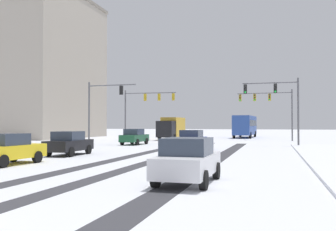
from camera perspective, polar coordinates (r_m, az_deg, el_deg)
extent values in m
cube|color=#38383D|center=(23.79, -6.67, -6.38)|extent=(0.95, 38.68, 0.01)
cube|color=#38383D|center=(23.00, -1.12, -6.57)|extent=(0.88, 38.68, 0.01)
cube|color=#38383D|center=(22.26, 7.22, -6.73)|extent=(1.02, 38.68, 0.01)
cylinder|color=#56565B|center=(40.07, -11.90, 0.34)|extent=(0.18, 0.18, 6.50)
cylinder|color=#56565B|center=(39.01, -8.51, 4.57)|extent=(5.27, 0.34, 0.12)
cube|color=black|center=(38.50, -7.11, 3.82)|extent=(0.33, 0.25, 0.90)
sphere|color=black|center=(38.67, -7.01, 4.24)|extent=(0.20, 0.20, 0.20)
sphere|color=black|center=(38.64, -7.01, 3.80)|extent=(0.20, 0.20, 0.20)
sphere|color=green|center=(38.62, -7.01, 3.36)|extent=(0.20, 0.20, 0.20)
cylinder|color=#56565B|center=(37.59, 19.17, 0.50)|extent=(0.18, 0.18, 6.50)
cylinder|color=#56565B|center=(37.75, 15.19, 4.80)|extent=(5.18, 0.19, 0.12)
cube|color=black|center=(37.69, 15.99, 3.97)|extent=(0.32, 0.24, 0.90)
sphere|color=black|center=(37.56, 15.98, 4.45)|extent=(0.20, 0.20, 0.20)
sphere|color=black|center=(37.53, 15.98, 3.99)|extent=(0.20, 0.20, 0.20)
sphere|color=green|center=(37.50, 15.99, 3.54)|extent=(0.20, 0.20, 0.20)
cube|color=black|center=(37.81, 11.65, 3.93)|extent=(0.32, 0.24, 0.90)
sphere|color=black|center=(37.68, 11.63, 4.41)|extent=(0.20, 0.20, 0.20)
sphere|color=black|center=(37.66, 11.63, 3.95)|extent=(0.20, 0.20, 0.20)
sphere|color=green|center=(37.63, 11.64, 3.50)|extent=(0.20, 0.20, 0.20)
cylinder|color=#56565B|center=(49.57, 18.32, 0.07)|extent=(0.18, 0.18, 6.50)
cylinder|color=#56565B|center=(49.90, 14.38, 3.31)|extent=(6.80, 0.58, 0.12)
cube|color=#B79319|center=(49.81, 15.17, 2.69)|extent=(0.34, 0.26, 0.90)
sphere|color=black|center=(49.67, 15.15, 3.05)|extent=(0.20, 0.20, 0.20)
sphere|color=black|center=(49.65, 15.15, 2.70)|extent=(0.20, 0.20, 0.20)
sphere|color=green|center=(49.63, 15.16, 2.36)|extent=(0.20, 0.20, 0.20)
cube|color=#B79319|center=(49.98, 13.03, 2.66)|extent=(0.34, 0.26, 0.90)
sphere|color=black|center=(49.85, 13.00, 3.02)|extent=(0.20, 0.20, 0.20)
sphere|color=black|center=(49.82, 13.00, 2.68)|extent=(0.20, 0.20, 0.20)
sphere|color=green|center=(49.80, 13.01, 2.33)|extent=(0.20, 0.20, 0.20)
cube|color=#B79319|center=(50.23, 10.90, 2.63)|extent=(0.34, 0.26, 0.90)
sphere|color=black|center=(50.09, 10.87, 2.99)|extent=(0.20, 0.20, 0.20)
sphere|color=black|center=(50.07, 10.87, 2.65)|extent=(0.20, 0.20, 0.20)
sphere|color=green|center=(50.05, 10.88, 2.30)|extent=(0.20, 0.20, 0.20)
cylinder|color=#56565B|center=(49.15, -6.50, 0.02)|extent=(0.18, 0.18, 6.50)
cylinder|color=#56565B|center=(48.23, -2.72, 3.43)|extent=(6.76, 0.32, 0.12)
cube|color=#B79319|center=(48.38, -3.49, 2.76)|extent=(0.33, 0.25, 0.90)
sphere|color=black|center=(48.56, -3.43, 3.10)|extent=(0.20, 0.20, 0.20)
sphere|color=black|center=(48.53, -3.43, 2.75)|extent=(0.20, 0.20, 0.20)
sphere|color=green|center=(48.51, -3.43, 2.40)|extent=(0.20, 0.20, 0.20)
cube|color=#B79319|center=(47.86, -1.36, 2.81)|extent=(0.33, 0.25, 0.90)
sphere|color=black|center=(48.04, -1.31, 3.15)|extent=(0.20, 0.20, 0.20)
sphere|color=black|center=(48.01, -1.31, 2.79)|extent=(0.20, 0.20, 0.20)
sphere|color=green|center=(47.99, -1.31, 2.44)|extent=(0.20, 0.20, 0.20)
cube|color=#B79319|center=(47.40, 0.81, 2.85)|extent=(0.33, 0.25, 0.90)
sphere|color=black|center=(47.58, 0.86, 3.19)|extent=(0.20, 0.20, 0.20)
sphere|color=black|center=(47.56, 0.86, 2.83)|extent=(0.20, 0.20, 0.20)
sphere|color=green|center=(47.54, 0.86, 2.47)|extent=(0.20, 0.20, 0.20)
cube|color=#194C2D|center=(38.84, -5.11, -3.44)|extent=(1.82, 4.15, 0.70)
cube|color=#2D3847|center=(38.68, -5.19, -2.48)|extent=(1.62, 1.95, 0.60)
cylinder|color=black|center=(40.34, -5.48, -3.85)|extent=(0.24, 0.65, 0.64)
cylinder|color=black|center=(39.74, -3.33, -3.90)|extent=(0.24, 0.65, 0.64)
cylinder|color=black|center=(38.01, -6.97, -4.01)|extent=(0.24, 0.65, 0.64)
cylinder|color=black|center=(37.37, -4.71, -4.06)|extent=(0.24, 0.65, 0.64)
cube|color=#233899|center=(31.17, 3.65, -3.96)|extent=(1.84, 4.16, 0.70)
cube|color=#2D3847|center=(31.00, 3.58, -2.77)|extent=(1.63, 1.95, 0.60)
cylinder|color=black|center=(32.62, 2.82, -4.46)|extent=(0.24, 0.65, 0.64)
cylinder|color=black|center=(32.25, 5.60, -4.49)|extent=(0.24, 0.65, 0.64)
cylinder|color=black|center=(30.18, 1.57, -4.71)|extent=(0.24, 0.65, 0.64)
cylinder|color=black|center=(29.77, 4.57, -4.76)|extent=(0.24, 0.65, 0.64)
cube|color=black|center=(26.43, -14.77, -4.39)|extent=(1.84, 4.16, 0.70)
cube|color=#2D3847|center=(26.27, -14.92, -2.99)|extent=(1.63, 1.95, 0.60)
cylinder|color=black|center=(27.95, -14.99, -4.94)|extent=(0.24, 0.65, 0.64)
cylinder|color=black|center=(27.22, -11.99, -5.06)|extent=(0.24, 0.65, 0.64)
cylinder|color=black|center=(25.76, -17.71, -5.24)|extent=(0.24, 0.65, 0.64)
cylinder|color=black|center=(24.96, -14.53, -5.38)|extent=(0.24, 0.65, 0.64)
cube|color=yellow|center=(21.26, -23.07, -5.09)|extent=(1.92, 4.19, 0.70)
cube|color=#2D3847|center=(21.12, -23.32, -3.35)|extent=(1.66, 1.98, 0.60)
cylinder|color=black|center=(22.77, -22.45, -5.72)|extent=(0.25, 0.65, 0.64)
cylinder|color=black|center=(21.74, -19.23, -5.96)|extent=(0.25, 0.65, 0.64)
cylinder|color=black|center=(19.81, -23.80, -6.38)|extent=(0.25, 0.65, 0.64)
cube|color=silver|center=(13.56, 3.09, -7.40)|extent=(1.76, 4.12, 0.70)
cube|color=#2D3847|center=(13.36, 2.94, -4.69)|extent=(1.59, 1.92, 0.60)
cylinder|color=black|center=(15.02, 1.20, -8.15)|extent=(0.23, 0.64, 0.64)
cylinder|color=black|center=(14.68, 7.35, -8.30)|extent=(0.23, 0.64, 0.64)
cylinder|color=black|center=(12.61, -1.88, -9.47)|extent=(0.23, 0.64, 0.64)
cylinder|color=black|center=(12.20, 5.44, -9.73)|extent=(0.23, 0.64, 0.64)
cube|color=#284793|center=(60.03, 11.63, -1.46)|extent=(3.03, 11.11, 2.90)
cube|color=#283342|center=(60.03, 11.63, -1.13)|extent=(3.02, 10.23, 0.90)
cylinder|color=black|center=(56.10, 12.38, -2.95)|extent=(0.35, 0.97, 0.96)
cylinder|color=black|center=(56.40, 9.98, -2.95)|extent=(0.35, 0.97, 0.96)
cylinder|color=black|center=(63.21, 13.07, -2.76)|extent=(0.35, 0.97, 0.96)
cylinder|color=black|center=(63.48, 10.93, -2.76)|extent=(0.35, 0.97, 0.96)
cube|color=black|center=(48.34, -0.31, -2.08)|extent=(2.10, 2.20, 2.10)
cube|color=gold|center=(51.91, 0.81, -1.75)|extent=(2.21, 5.20, 2.60)
cylinder|color=black|center=(48.52, 0.99, -3.31)|extent=(0.28, 0.84, 0.84)
cylinder|color=black|center=(49.07, -1.31, -3.29)|extent=(0.28, 0.84, 0.84)
cylinder|color=black|center=(53.07, 2.26, -3.14)|extent=(0.28, 0.84, 0.84)
cylinder|color=black|center=(53.58, 0.15, -3.12)|extent=(0.28, 0.84, 0.84)
cube|color=#A89E8E|center=(65.72, -22.33, 6.40)|extent=(23.67, 19.15, 21.65)
cube|color=gray|center=(68.08, -22.25, 15.68)|extent=(23.97, 19.45, 0.50)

